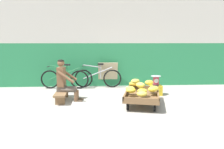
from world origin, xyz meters
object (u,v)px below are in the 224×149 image
vendor_seated (65,80)px  sign_board (108,74)px  bicycle_near_left (65,79)px  bicycle_far_left (98,78)px  banana_cart (142,96)px  plastic_crate (156,90)px  weighing_scale (156,80)px  low_bench (62,93)px

vendor_seated → sign_board: bearing=55.9°
bicycle_near_left → bicycle_far_left: same height
banana_cart → plastic_crate: banana_cart is taller
plastic_crate → sign_board: sign_board is taller
plastic_crate → bicycle_far_left: bicycle_far_left is taller
weighing_scale → sign_board: 1.98m
low_bench → weighing_scale: size_ratio=3.69×
low_bench → bicycle_near_left: bicycle_near_left is taller
bicycle_near_left → sign_board: bearing=11.9°
banana_cart → low_bench: banana_cart is taller
plastic_crate → weighing_scale: weighing_scale is taller
vendor_seated → weighing_scale: 2.70m
low_bench → bicycle_near_left: (-0.16, 1.53, 0.15)m
bicycle_near_left → banana_cart: bearing=-41.9°
bicycle_far_left → banana_cart: bearing=-62.2°
low_bench → vendor_seated: size_ratio=0.97×
vendor_seated → bicycle_near_left: vendor_seated is taller
banana_cart → plastic_crate: (0.61, 0.97, -0.09)m
low_bench → weighing_scale: weighing_scale is taller
low_bench → plastic_crate: size_ratio=3.08×
vendor_seated → sign_board: vendor_seated is taller
banana_cart → sign_board: size_ratio=1.82×
low_bench → bicycle_far_left: 1.93m
banana_cart → low_bench: size_ratio=1.44×
plastic_crate → sign_board: bearing=134.9°
low_bench → sign_board: bearing=54.0°
bicycle_far_left → sign_board: sign_board is taller
bicycle_near_left → sign_board: size_ratio=1.89×
bicycle_near_left → low_bench: bearing=-84.0°
weighing_scale → sign_board: bearing=134.8°
plastic_crate → bicycle_near_left: (-2.90, 1.08, 0.20)m
banana_cart → vendor_seated: 2.13m
banana_cart → bicycle_near_left: size_ratio=0.96×
low_bench → vendor_seated: 0.38m
bicycle_far_left → weighing_scale: bearing=-34.4°
low_bench → plastic_crate: plastic_crate is taller
bicycle_far_left → plastic_crate: bearing=-34.4°
low_bench → bicycle_near_left: size_ratio=0.67×
banana_cart → low_bench: (-2.13, 0.52, -0.04)m
low_bench → sign_board: size_ratio=1.26×
banana_cart → low_bench: bearing=166.3°
vendor_seated → plastic_crate: (2.65, 0.46, -0.42)m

